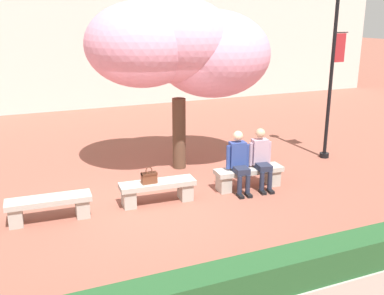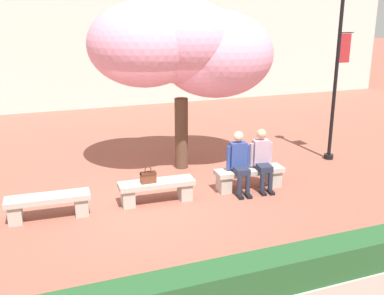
{
  "view_description": "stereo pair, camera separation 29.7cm",
  "coord_description": "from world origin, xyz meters",
  "views": [
    {
      "loc": [
        -2.59,
        -7.9,
        3.63
      ],
      "look_at": [
        0.83,
        0.2,
        1.0
      ],
      "focal_mm": 42.0,
      "sensor_mm": 36.0,
      "label": 1
    },
    {
      "loc": [
        -2.31,
        -8.01,
        3.63
      ],
      "look_at": [
        0.83,
        0.2,
        1.0
      ],
      "focal_mm": 42.0,
      "sensor_mm": 36.0,
      "label": 2
    }
  ],
  "objects": [
    {
      "name": "ground_plane",
      "position": [
        0.0,
        0.0,
        0.0
      ],
      "size": [
        100.0,
        100.0,
        0.0
      ],
      "primitive_type": "plane",
      "color": "#8E5142"
    },
    {
      "name": "cherry_tree_main",
      "position": [
        1.2,
        1.83,
        2.89
      ],
      "size": [
        4.28,
        2.87,
        4.0
      ],
      "color": "#513828",
      "rests_on": "ground"
    },
    {
      "name": "planter_hedge_foreground",
      "position": [
        0.0,
        -3.85,
        0.39
      ],
      "size": [
        9.51,
        0.5,
        0.8
      ],
      "color": "#ADA89E",
      "rests_on": "ground"
    },
    {
      "name": "handbag",
      "position": [
        -0.17,
        -0.03,
        0.58
      ],
      "size": [
        0.3,
        0.15,
        0.34
      ],
      "color": "brown",
      "rests_on": "stone_bench_near_west"
    },
    {
      "name": "stone_bench_west_end",
      "position": [
        -2.07,
        0.0,
        0.29
      ],
      "size": [
        1.53,
        0.5,
        0.45
      ],
      "color": "#ADA89E",
      "rests_on": "ground"
    },
    {
      "name": "person_seated_left",
      "position": [
        1.79,
        -0.05,
        0.7
      ],
      "size": [
        0.51,
        0.71,
        1.29
      ],
      "color": "black",
      "rests_on": "ground"
    },
    {
      "name": "stone_bench_center",
      "position": [
        2.07,
        -0.0,
        0.29
      ],
      "size": [
        1.53,
        0.5,
        0.45
      ],
      "color": "#ADA89E",
      "rests_on": "ground"
    },
    {
      "name": "person_seated_right",
      "position": [
        2.33,
        -0.05,
        0.7
      ],
      "size": [
        0.51,
        0.72,
        1.29
      ],
      "color": "black",
      "rests_on": "ground"
    },
    {
      "name": "stone_bench_near_west",
      "position": [
        0.0,
        0.0,
        0.29
      ],
      "size": [
        1.53,
        0.5,
        0.45
      ],
      "color": "#ADA89E",
      "rests_on": "ground"
    },
    {
      "name": "lamp_post_with_banner",
      "position": [
        4.99,
        1.1,
        2.61
      ],
      "size": [
        0.54,
        0.28,
        4.36
      ],
      "color": "black",
      "rests_on": "ground"
    }
  ]
}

